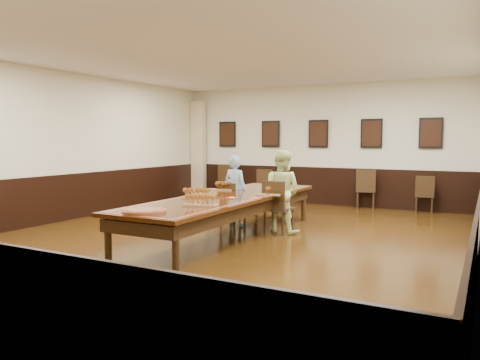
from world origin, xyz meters
The scene contains 23 objects.
floor centered at (0.00, 0.00, -0.01)m, with size 8.00×10.00×0.02m, color black.
ceiling centered at (0.00, 0.00, 3.21)m, with size 8.00×10.00×0.02m, color white.
wall_back centered at (0.00, 5.01, 1.60)m, with size 8.00×0.02×3.20m, color beige.
wall_left centered at (-4.01, 0.00, 1.60)m, with size 0.02×10.00×3.20m, color beige.
chair_man centered at (-0.43, 1.00, 0.45)m, with size 0.42×0.46×0.90m, color black, non-canonical shape.
chair_woman centered at (0.63, 0.85, 0.50)m, with size 0.46×0.51×0.99m, color black, non-canonical shape.
spare_chair_a centered at (-2.57, 4.63, 0.51)m, with size 0.48×0.52×1.02m, color black, non-canonical shape.
spare_chair_b centered at (-1.30, 4.48, 0.47)m, with size 0.44×0.48×0.94m, color black, non-canonical shape.
spare_chair_c centered at (1.34, 4.73, 0.50)m, with size 0.47×0.51×1.00m, color black, non-canonical shape.
spare_chair_d centered at (2.73, 4.73, 0.45)m, with size 0.42×0.46×0.89m, color black, non-canonical shape.
person_man centered at (-0.42, 1.09, 0.72)m, with size 0.52×0.34×1.43m, color teal.
person_woman centered at (0.64, 0.95, 0.78)m, with size 0.77×0.60×1.55m, color #E1ED94.
pink_phone centered at (0.60, -0.08, 0.76)m, with size 0.07×0.15×0.01m, color #DA487B.
curtain centered at (-3.75, 4.82, 1.45)m, with size 0.45×0.18×2.90m, color beige.
wainscoting centered at (0.00, 0.00, 0.50)m, with size 8.00×10.00×1.00m.
conference_table centered at (0.00, 0.00, 0.61)m, with size 1.40×5.00×0.76m.
posters centered at (0.00, 4.94, 1.90)m, with size 6.14×0.04×0.74m.
flight_a centered at (-0.54, 0.74, 0.84)m, with size 0.52×0.30×0.19m.
flight_b centered at (0.60, 0.44, 0.82)m, with size 0.45×0.21×0.16m.
flight_c centered at (-0.30, -0.51, 0.83)m, with size 0.51×0.29×0.18m.
flight_d centered at (0.25, -1.24, 0.84)m, with size 0.53×0.26×0.19m.
red_plate_grp centered at (0.24, -0.25, 0.76)m, with size 0.19×0.19×0.02m.
carved_platter centered at (-0.07, -2.14, 0.77)m, with size 0.68×0.68×0.05m.
Camera 1 is at (4.07, -7.11, 1.75)m, focal length 35.00 mm.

